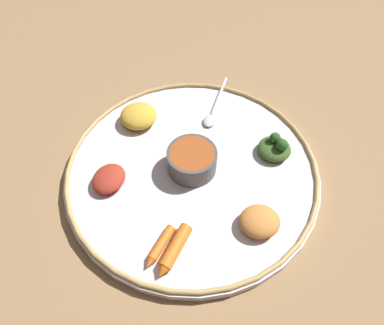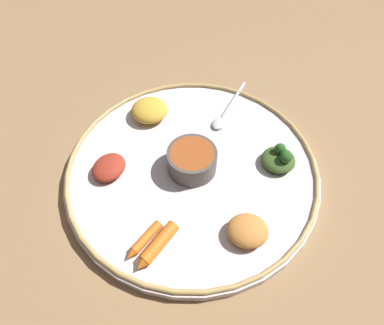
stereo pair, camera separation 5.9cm
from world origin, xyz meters
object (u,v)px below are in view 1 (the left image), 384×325
Objects in this scene: center_bowl at (192,160)px; carrot_near_spoon at (160,246)px; carrot_outer at (174,250)px; greens_pile at (275,148)px; spoon at (214,109)px.

center_bowl reaches higher than carrot_near_spoon.
carrot_outer reaches higher than carrot_near_spoon.
center_bowl is 1.10× the size of greens_pile.
center_bowl is 1.18× the size of carrot_near_spoon.
carrot_near_spoon is (-0.29, -0.07, 0.00)m from spoon.
greens_pile reaches higher than spoon.
carrot_near_spoon is at bearing -166.82° from spoon.
greens_pile is at bearing -46.59° from center_bowl.
center_bowl is 0.15m from spoon.
carrot_near_spoon reaches higher than spoon.
greens_pile is (0.10, -0.11, -0.01)m from center_bowl.
carrot_outer is (-0.25, 0.05, -0.00)m from greens_pile.
greens_pile reaches higher than carrot_near_spoon.
greens_pile is at bearing -16.24° from carrot_near_spoon.
carrot_outer is at bearing -158.93° from center_bowl.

